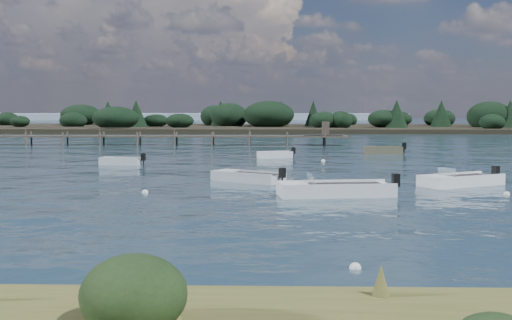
{
  "coord_description": "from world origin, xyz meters",
  "views": [
    {
      "loc": [
        -2.03,
        -25.28,
        4.13
      ],
      "look_at": [
        -3.06,
        14.0,
        1.0
      ],
      "focal_mm": 45.0,
      "sensor_mm": 36.0,
      "label": 1
    }
  ],
  "objects_px": {
    "dinghy_mid_grey": "(248,179)",
    "tender_far_grey": "(121,163)",
    "jetty": "(102,136)",
    "dinghy_mid_white_a": "(335,192)",
    "tender_far_grey_b": "(383,152)",
    "dinghy_mid_white_b": "(461,182)",
    "tender_far_white": "(275,156)"
  },
  "relations": [
    {
      "from": "dinghy_mid_white_a",
      "to": "jetty",
      "type": "distance_m",
      "value": 48.47
    },
    {
      "from": "tender_far_grey_b",
      "to": "jetty",
      "type": "relative_size",
      "value": 0.06
    },
    {
      "from": "dinghy_mid_grey",
      "to": "tender_far_grey_b",
      "type": "bearing_deg",
      "value": 63.39
    },
    {
      "from": "tender_far_grey",
      "to": "jetty",
      "type": "bearing_deg",
      "value": 107.95
    },
    {
      "from": "dinghy_mid_grey",
      "to": "tender_far_grey",
      "type": "height_order",
      "value": "dinghy_mid_grey"
    },
    {
      "from": "dinghy_mid_grey",
      "to": "tender_far_white",
      "type": "height_order",
      "value": "dinghy_mid_grey"
    },
    {
      "from": "dinghy_mid_white_b",
      "to": "jetty",
      "type": "xyz_separation_m",
      "value": [
        -29.89,
        38.55,
        0.82
      ]
    },
    {
      "from": "dinghy_mid_grey",
      "to": "dinghy_mid_white_b",
      "type": "relative_size",
      "value": 0.87
    },
    {
      "from": "dinghy_mid_grey",
      "to": "jetty",
      "type": "bearing_deg",
      "value": 116.34
    },
    {
      "from": "tender_far_white",
      "to": "jetty",
      "type": "relative_size",
      "value": 0.05
    },
    {
      "from": "dinghy_mid_grey",
      "to": "dinghy_mid_white_b",
      "type": "distance_m",
      "value": 11.71
    },
    {
      "from": "dinghy_mid_white_b",
      "to": "dinghy_mid_white_a",
      "type": "relative_size",
      "value": 0.84
    },
    {
      "from": "tender_far_grey",
      "to": "jetty",
      "type": "relative_size",
      "value": 0.05
    },
    {
      "from": "tender_far_grey_b",
      "to": "tender_far_white",
      "type": "relative_size",
      "value": 1.17
    },
    {
      "from": "dinghy_mid_white_b",
      "to": "tender_far_white",
      "type": "xyz_separation_m",
      "value": [
        -10.0,
        19.4,
        -0.01
      ]
    },
    {
      "from": "dinghy_mid_grey",
      "to": "tender_far_grey",
      "type": "bearing_deg",
      "value": 132.25
    },
    {
      "from": "jetty",
      "to": "tender_far_white",
      "type": "bearing_deg",
      "value": -43.9
    },
    {
      "from": "jetty",
      "to": "dinghy_mid_white_b",
      "type": "bearing_deg",
      "value": -52.21
    },
    {
      "from": "tender_far_grey_b",
      "to": "dinghy_mid_white_a",
      "type": "bearing_deg",
      "value": -103.99
    },
    {
      "from": "tender_far_grey_b",
      "to": "jetty",
      "type": "bearing_deg",
      "value": 155.48
    },
    {
      "from": "dinghy_mid_grey",
      "to": "tender_far_grey",
      "type": "distance_m",
      "value": 14.62
    },
    {
      "from": "tender_far_grey_b",
      "to": "dinghy_mid_grey",
      "type": "bearing_deg",
      "value": -116.61
    },
    {
      "from": "tender_far_grey",
      "to": "tender_far_white",
      "type": "relative_size",
      "value": 1.05
    },
    {
      "from": "dinghy_mid_white_b",
      "to": "tender_far_grey_b",
      "type": "xyz_separation_m",
      "value": [
        0.07,
        24.89,
        0.02
      ]
    },
    {
      "from": "dinghy_mid_grey",
      "to": "tender_far_grey_b",
      "type": "xyz_separation_m",
      "value": [
        11.66,
        23.28,
        0.03
      ]
    },
    {
      "from": "tender_far_white",
      "to": "jetty",
      "type": "height_order",
      "value": "jetty"
    },
    {
      "from": "dinghy_mid_white_a",
      "to": "tender_far_white",
      "type": "height_order",
      "value": "dinghy_mid_white_a"
    },
    {
      "from": "dinghy_mid_white_a",
      "to": "tender_far_grey_b",
      "type": "distance_m",
      "value": 30.05
    },
    {
      "from": "dinghy_mid_white_b",
      "to": "tender_far_grey_b",
      "type": "height_order",
      "value": "tender_far_grey_b"
    },
    {
      "from": "dinghy_mid_grey",
      "to": "tender_far_grey",
      "type": "relative_size",
      "value": 1.25
    },
    {
      "from": "dinghy_mid_white_b",
      "to": "jetty",
      "type": "bearing_deg",
      "value": 127.79
    },
    {
      "from": "tender_far_grey_b",
      "to": "tender_far_grey",
      "type": "height_order",
      "value": "tender_far_grey_b"
    }
  ]
}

